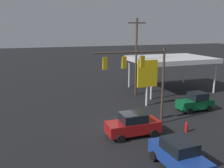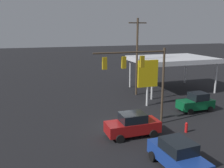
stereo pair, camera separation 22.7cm
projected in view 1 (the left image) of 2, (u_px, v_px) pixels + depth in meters
ground_plane at (119, 128)px, 22.15m from camera, size 200.00×200.00×0.00m
traffic_signal_assembly at (139, 70)px, 21.33m from camera, size 6.52×0.43×6.97m
utility_pole at (136, 55)px, 32.08m from camera, size 2.40×0.26×9.88m
gas_station_canopy at (171, 59)px, 34.85m from camera, size 10.78×8.20×4.70m
price_sign at (147, 75)px, 27.70m from camera, size 2.38×0.27×5.22m
sedan_far at (133, 125)px, 20.31m from camera, size 4.41×2.08×1.93m
hatchback_crossing at (195, 102)px, 26.57m from camera, size 3.84×2.03×1.97m
sedan_waiting at (179, 155)px, 15.46m from camera, size 2.24×4.49×1.93m
fire_hydrant at (186, 127)px, 21.14m from camera, size 0.24×0.24×0.88m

